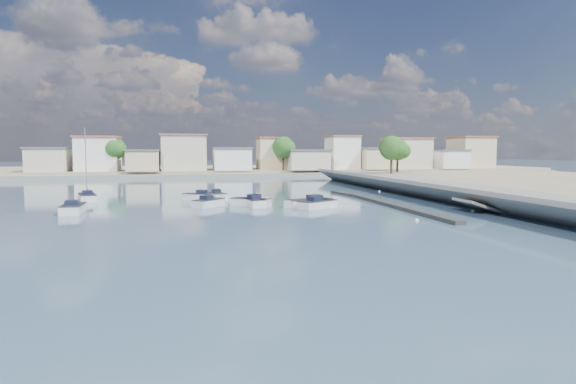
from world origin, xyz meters
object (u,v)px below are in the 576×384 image
at_px(motorboat_g, 218,197).
at_px(motorboat_e, 74,209).
at_px(motorboat_a, 253,203).
at_px(motorboat_c, 249,202).
at_px(motorboat_f, 197,197).
at_px(motorboat_d, 308,203).
at_px(motorboat_h, 319,205).
at_px(motorboat_b, 210,203).
at_px(sailboat, 87,197).

bearing_deg(motorboat_g, motorboat_e, -147.07).
distance_m(motorboat_a, motorboat_c, 0.67).
bearing_deg(motorboat_f, motorboat_g, 2.94).
xyz_separation_m(motorboat_c, motorboat_f, (-5.40, 7.10, -0.00)).
bearing_deg(motorboat_c, motorboat_e, -172.62).
xyz_separation_m(motorboat_d, motorboat_f, (-11.46, 9.73, 0.00)).
distance_m(motorboat_d, motorboat_h, 1.51).
distance_m(motorboat_a, motorboat_g, 8.45).
height_order(motorboat_c, motorboat_f, same).
height_order(motorboat_b, sailboat, sailboat).
xyz_separation_m(motorboat_d, motorboat_g, (-8.97, 9.85, 0.00)).
bearing_deg(motorboat_a, sailboat, 152.02).
bearing_deg(motorboat_h, motorboat_d, 126.44).
distance_m(motorboat_e, motorboat_h, 24.60).
distance_m(motorboat_a, motorboat_f, 9.60).
xyz_separation_m(motorboat_b, motorboat_e, (-13.33, -2.29, 0.00)).
xyz_separation_m(motorboat_a, motorboat_f, (-5.80, 7.65, -0.00)).
bearing_deg(sailboat, motorboat_e, -85.39).
distance_m(motorboat_a, motorboat_b, 4.68).
relative_size(motorboat_e, motorboat_f, 1.29).
bearing_deg(motorboat_d, motorboat_h, -53.56).
height_order(motorboat_a, motorboat_f, same).
distance_m(motorboat_c, sailboat, 20.84).
bearing_deg(motorboat_d, motorboat_e, 179.15).
xyz_separation_m(motorboat_a, motorboat_d, (5.67, -2.08, -0.00)).
bearing_deg(motorboat_a, motorboat_c, 126.04).
relative_size(motorboat_d, motorboat_f, 1.39).
xyz_separation_m(motorboat_c, motorboat_d, (6.06, -2.63, -0.00)).
height_order(motorboat_e, motorboat_f, same).
bearing_deg(motorboat_b, motorboat_g, 79.47).
xyz_separation_m(motorboat_c, motorboat_g, (-2.91, 7.23, 0.00)).
bearing_deg(motorboat_d, motorboat_f, 139.68).
distance_m(motorboat_b, motorboat_h, 11.86).
xyz_separation_m(motorboat_b, motorboat_d, (10.32, -2.63, -0.00)).
xyz_separation_m(motorboat_b, motorboat_h, (11.21, -3.85, 0.00)).
relative_size(motorboat_c, motorboat_h, 0.96).
bearing_deg(sailboat, motorboat_f, -10.41).
bearing_deg(motorboat_a, motorboat_h, -26.67).
bearing_deg(motorboat_g, motorboat_f, -177.06).
distance_m(motorboat_f, sailboat, 13.36).
bearing_deg(motorboat_g, sailboat, 171.68).
bearing_deg(motorboat_a, motorboat_g, 113.05).
bearing_deg(motorboat_g, motorboat_a, -66.95).
bearing_deg(motorboat_d, motorboat_a, 159.84).
distance_m(motorboat_b, motorboat_f, 7.18).
height_order(motorboat_b, motorboat_h, same).
bearing_deg(motorboat_b, sailboat, 146.36).
height_order(motorboat_d, motorboat_h, same).
bearing_deg(motorboat_b, motorboat_c, -0.13).
relative_size(motorboat_a, sailboat, 0.50).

